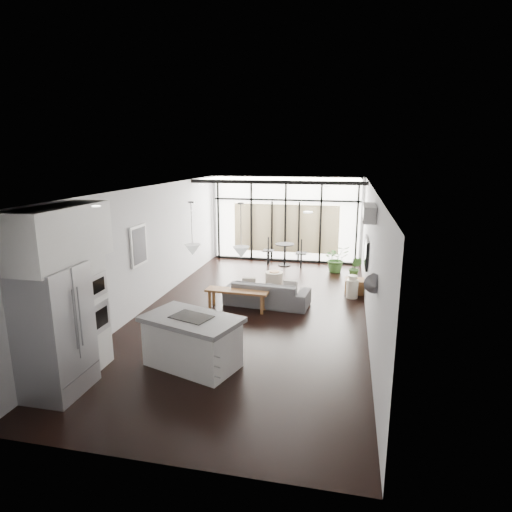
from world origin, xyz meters
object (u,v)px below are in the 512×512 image
at_px(console_bench, 237,300).
at_px(pouf, 274,279).
at_px(fridge, 55,331).
at_px(island, 192,342).
at_px(sofa, 267,289).
at_px(tv, 366,252).
at_px(milk_can, 352,287).

xyz_separation_m(console_bench, pouf, (0.52, 1.99, -0.04)).
xyz_separation_m(fridge, pouf, (2.25, 5.95, -0.79)).
height_order(island, pouf, island).
height_order(sofa, tv, tv).
xyz_separation_m(fridge, console_bench, (1.73, 3.96, -0.74)).
distance_m(fridge, pouf, 6.41).
bearing_deg(tv, pouf, 154.82).
xyz_separation_m(fridge, tv, (4.59, 4.85, 0.32)).
bearing_deg(pouf, fridge, -110.74).
distance_m(console_bench, pouf, 2.06).
distance_m(island, pouf, 4.81).
bearing_deg(island, milk_can, 76.14).
bearing_deg(milk_can, island, -122.32).
height_order(fridge, milk_can, fridge).
xyz_separation_m(island, tv, (2.92, 3.66, 0.86)).
relative_size(fridge, console_bench, 1.34).
bearing_deg(fridge, milk_can, 51.16).
xyz_separation_m(island, milk_can, (2.65, 4.19, -0.15)).
height_order(pouf, tv, tv).
relative_size(pouf, milk_can, 0.83).
xyz_separation_m(fridge, sofa, (2.34, 4.43, -0.59)).
xyz_separation_m(island, console_bench, (0.05, 2.77, -0.20)).
relative_size(fridge, milk_can, 3.37).
bearing_deg(pouf, milk_can, -15.50).
relative_size(fridge, sofa, 0.98).
relative_size(island, tv, 1.46).
bearing_deg(console_bench, sofa, 40.20).
bearing_deg(sofa, milk_can, -149.12).
relative_size(island, sofa, 0.80).
height_order(milk_can, tv, tv).
bearing_deg(fridge, console_bench, 66.40).
bearing_deg(sofa, pouf, -81.27).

